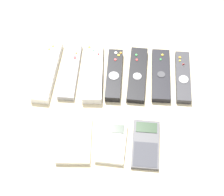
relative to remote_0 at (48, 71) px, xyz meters
The scene contains 11 objects.
ground_plane 0.23m from the remote_0, 32.62° to the right, with size 3.00×3.00×0.00m, color beige.
remote_0 is the anchor object (origin of this frame).
remote_1 0.07m from the remote_0, ahead, with size 0.05×0.20×0.02m.
remote_2 0.13m from the remote_0, ahead, with size 0.07×0.21×0.03m.
remote_3 0.20m from the remote_0, ahead, with size 0.04×0.18×0.02m.
remote_4 0.27m from the remote_0, ahead, with size 0.06×0.19×0.02m.
remote_5 0.33m from the remote_0, ahead, with size 0.05×0.18×0.02m.
remote_6 0.40m from the remote_0, ahead, with size 0.04×0.18×0.02m.
calculator_0 0.24m from the remote_0, 63.84° to the right, with size 0.10×0.14×0.01m.
calculator_1 0.30m from the remote_0, 46.99° to the right, with size 0.08×0.12×0.01m.
calculator_2 0.37m from the remote_0, 36.40° to the right, with size 0.07×0.14×0.01m.
Camera 1 is at (0.04, -0.54, 0.88)m, focal length 60.00 mm.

